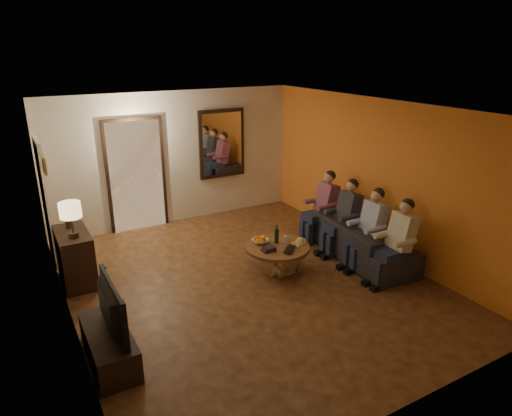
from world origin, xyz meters
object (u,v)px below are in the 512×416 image
tv_stand (109,346)px  sofa (360,240)px  bowl (260,241)px  coffee_table (277,259)px  person_d (323,209)px  person_b (369,231)px  tv (104,308)px  person_a (398,245)px  wine_bottle (277,234)px  table_lamp (71,220)px  dresser (75,257)px  laptop (293,250)px  person_c (345,219)px  dog (290,256)px

tv_stand → sofa: 4.36m
sofa → bowl: 1.75m
sofa → coffee_table: (-1.50, 0.23, -0.09)m
person_d → bowl: size_ratio=4.63×
sofa → person_b: bearing=168.3°
tv → person_a: 4.21m
wine_bottle → table_lamp: bearing=162.6°
dresser → wine_bottle: (2.86, -1.12, 0.20)m
person_b → bowl: (-1.58, 0.75, -0.12)m
laptop → tv_stand: bearing=149.2°
table_lamp → sofa: bearing=-15.9°
dresser → person_d: size_ratio=0.76×
table_lamp → person_c: (4.20, -0.93, -0.48)m
person_c → bowl: bearing=174.4°
dresser → person_c: person_c is taller
table_lamp → person_b: bearing=-20.0°
table_lamp → bowl: 2.80m
wine_bottle → laptop: bearing=-82.5°
person_d → bowl: person_d is taller
tv_stand → person_b: size_ratio=0.96×
tv → person_b: bearing=-85.0°
person_d → wine_bottle: bearing=-157.2°
person_b → coffee_table: size_ratio=1.19×
dresser → person_b: size_ratio=0.76×
person_c → person_d: (0.00, 0.60, 0.00)m
person_b → laptop: (-1.30, 0.25, -0.14)m
dog → coffee_table: 0.20m
wine_bottle → bowl: bearing=152.4°
bowl → person_b: bearing=-25.5°
person_a → coffee_table: (-1.40, 1.13, -0.38)m
tv_stand → wine_bottle: (2.86, 1.00, 0.41)m
laptop → person_a: bearing=-76.2°
person_b → person_d: (0.00, 1.20, 0.00)m
person_b → dresser: bearing=157.4°
person_b → dog: person_b is taller
coffee_table → wine_bottle: size_ratio=3.27×
person_b → laptop: bearing=168.9°
tv → dresser: bearing=0.0°
person_b → laptop: 1.33m
person_a → bowl: size_ratio=4.63×
dresser → wine_bottle: size_ratio=2.94×
table_lamp → coffee_table: size_ratio=0.53×
tv → person_d: (4.20, 1.57, -0.08)m
dog → table_lamp: bearing=156.9°
sofa → coffee_table: sofa is taller
coffee_table → laptop: size_ratio=3.08×
sofa → laptop: sofa is taller
tv_stand → coffee_table: coffee_table is taller
person_a → person_c: size_ratio=1.00×
table_lamp → sofa: (4.30, -1.23, -0.76)m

